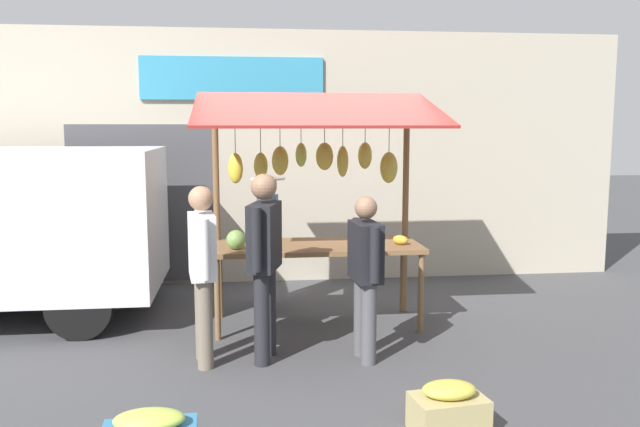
# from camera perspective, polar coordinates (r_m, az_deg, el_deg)

# --- Properties ---
(ground_plane) EXTENTS (40.00, 40.00, 0.00)m
(ground_plane) POSITION_cam_1_polar(r_m,az_deg,el_deg) (7.20, -0.29, -9.59)
(ground_plane) COLOR #424244
(street_backdrop) EXTENTS (9.00, 0.30, 3.40)m
(street_backdrop) POSITION_cam_1_polar(r_m,az_deg,el_deg) (9.07, -2.19, 4.87)
(street_backdrop) COLOR #B2A893
(street_backdrop) RESTS_ON ground
(market_stall) EXTENTS (2.50, 1.46, 2.50)m
(market_stall) POSITION_cam_1_polar(r_m,az_deg,el_deg) (6.96, -0.36, 2.92)
(market_stall) COLOR brown
(market_stall) RESTS_ON ground
(vendor_with_sunhat) EXTENTS (0.41, 0.68, 1.57)m
(vendor_with_sunhat) POSITION_cam_1_polar(r_m,az_deg,el_deg) (7.69, -4.51, -1.49)
(vendor_with_sunhat) COLOR #232328
(vendor_with_sunhat) RESTS_ON ground
(shopper_with_shopping_bag) EXTENTS (0.28, 0.69, 1.61)m
(shopper_with_shopping_bag) POSITION_cam_1_polar(r_m,az_deg,el_deg) (5.93, -10.16, -4.21)
(shopper_with_shopping_bag) COLOR #726656
(shopper_with_shopping_bag) RESTS_ON ground
(shopper_in_grey_tee) EXTENTS (0.34, 0.70, 1.71)m
(shopper_in_grey_tee) POSITION_cam_1_polar(r_m,az_deg,el_deg) (5.94, -4.83, -3.40)
(shopper_in_grey_tee) COLOR #232328
(shopper_in_grey_tee) RESTS_ON ground
(shopper_with_ponytail) EXTENTS (0.26, 0.66, 1.51)m
(shopper_with_ponytail) POSITION_cam_1_polar(r_m,az_deg,el_deg) (5.97, 3.95, -4.73)
(shopper_with_ponytail) COLOR #4C4C51
(shopper_with_ponytail) RESTS_ON ground
(produce_crate_side) EXTENTS (0.55, 0.41, 0.37)m
(produce_crate_side) POSITION_cam_1_polar(r_m,az_deg,el_deg) (4.87, 11.08, -16.30)
(produce_crate_side) COLOR tan
(produce_crate_side) RESTS_ON ground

